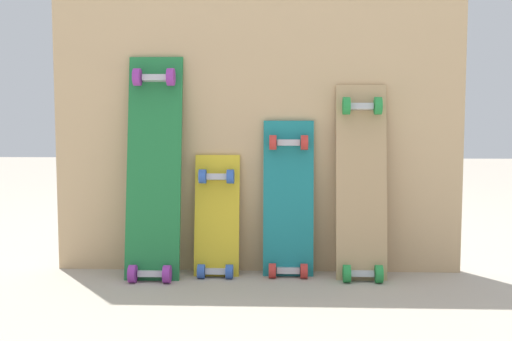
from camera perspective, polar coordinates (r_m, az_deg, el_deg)
ground_plane at (r=2.79m, az=0.06°, el=-8.65°), size 12.00×12.00×0.00m
plywood_wall_panel at (r=2.78m, az=0.12°, el=6.38°), size 1.66×0.04×1.45m
skateboard_green at (r=2.72m, az=-8.58°, el=-0.37°), size 0.22×0.24×0.94m
skateboard_yellow at (r=2.74m, az=-3.32°, el=-4.48°), size 0.18×0.16×0.55m
skateboard_teal at (r=2.73m, az=2.73°, el=-3.02°), size 0.20×0.15×0.69m
skateboard_natural at (r=2.71m, az=8.84°, el=-1.58°), size 0.20×0.21×0.83m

